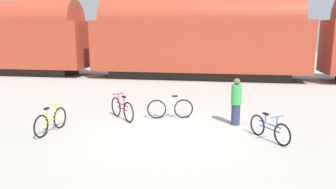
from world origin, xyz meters
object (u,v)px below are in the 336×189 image
freight_train (198,37)px  bicycle_silver (170,108)px  bicycle_yellow (51,121)px  person_in_green (236,102)px  bicycle_blue (269,129)px  bicycle_maroon (122,109)px

freight_train → bicycle_silver: bearing=-91.1°
bicycle_silver → bicycle_yellow: bearing=-146.2°
bicycle_silver → person_in_green: person_in_green is taller
freight_train → bicycle_silver: freight_train is taller
bicycle_blue → bicycle_maroon: bearing=163.2°
bicycle_maroon → bicycle_blue: size_ratio=0.89×
freight_train → person_in_green: bearing=-78.6°
bicycle_silver → bicycle_blue: bicycle_silver is taller
person_in_green → bicycle_maroon: bearing=157.2°
bicycle_yellow → bicycle_silver: 4.16m
bicycle_blue → bicycle_silver: bearing=149.6°
bicycle_silver → person_in_green: (2.35, -0.45, 0.43)m
bicycle_blue → person_in_green: (-0.93, 1.48, 0.46)m
bicycle_maroon → bicycle_yellow: 2.58m
bicycle_yellow → person_in_green: (5.81, 1.87, 0.43)m
bicycle_yellow → bicycle_blue: bearing=3.3°
bicycle_maroon → bicycle_silver: size_ratio=0.77×
person_in_green → bicycle_silver: bearing=146.8°
freight_train → person_in_green: 11.00m
bicycle_maroon → bicycle_yellow: (-1.75, -1.89, -0.02)m
bicycle_silver → bicycle_blue: (3.28, -1.93, -0.03)m
freight_train → person_in_green: freight_train is taller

